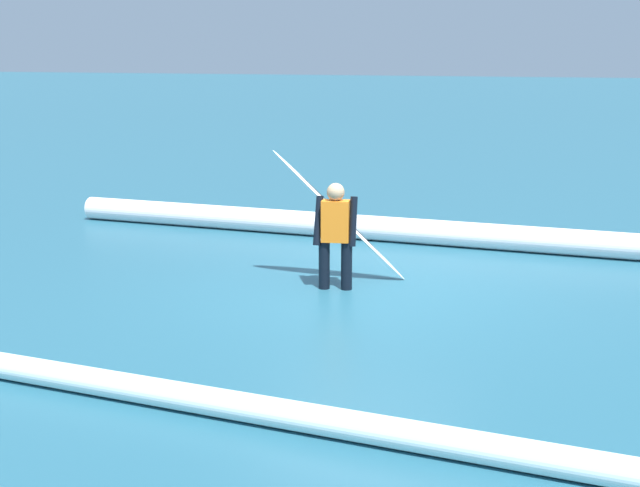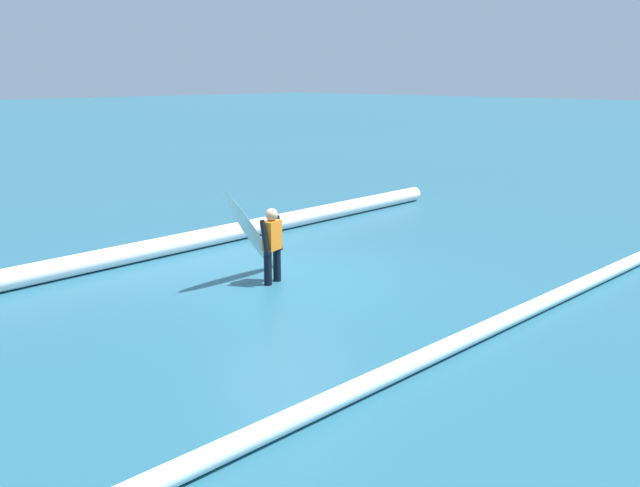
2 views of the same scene
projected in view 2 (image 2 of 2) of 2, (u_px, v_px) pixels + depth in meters
ground_plane at (285, 278)px, 12.31m from camera, size 191.66×191.66×0.00m
surfer at (272, 242)px, 11.85m from camera, size 0.51×0.29×1.33m
surfboard at (251, 233)px, 12.05m from camera, size 1.72×0.90×1.73m
wave_crest_foreground at (226, 233)px, 14.93m from camera, size 14.07×0.43×0.38m
wave_crest_midground at (573, 289)px, 11.30m from camera, size 19.97×1.03×0.23m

